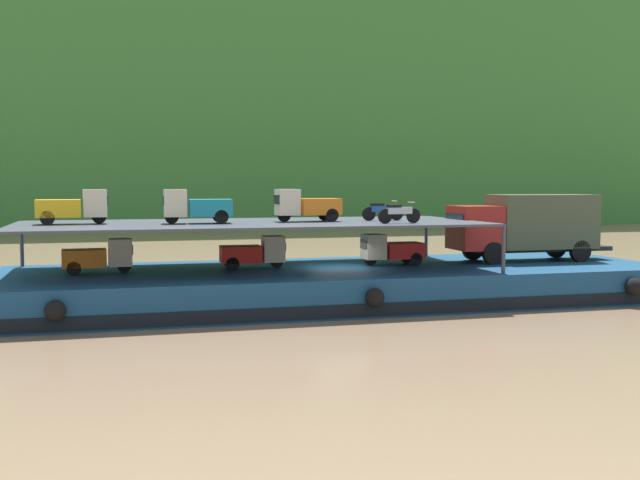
# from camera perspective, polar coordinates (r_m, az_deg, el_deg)

# --- Properties ---
(ground_plane) EXTENTS (400.00, 400.00, 0.00)m
(ground_plane) POSITION_cam_1_polar(r_m,az_deg,el_deg) (32.91, 1.49, -4.66)
(ground_plane) COLOR #7F664C
(hillside_far_bank) EXTENTS (127.58, 33.23, 35.79)m
(hillside_far_bank) POSITION_cam_1_polar(r_m,az_deg,el_deg) (99.67, -9.86, 12.89)
(hillside_far_bank) COLOR #387533
(hillside_far_bank) RESTS_ON ground
(cargo_barge) EXTENTS (28.36, 9.38, 1.50)m
(cargo_barge) POSITION_cam_1_polar(r_m,az_deg,el_deg) (32.77, 1.50, -3.38)
(cargo_barge) COLOR navy
(cargo_barge) RESTS_ON ground
(covered_lorry) EXTENTS (7.87, 2.34, 3.10)m
(covered_lorry) POSITION_cam_1_polar(r_m,az_deg,el_deg) (36.56, 15.30, 1.12)
(covered_lorry) COLOR maroon
(covered_lorry) RESTS_ON cargo_barge
(cargo_rack) EXTENTS (19.16, 8.00, 2.00)m
(cargo_rack) POSITION_cam_1_polar(r_m,az_deg,el_deg) (31.67, -5.10, 1.23)
(cargo_rack) COLOR #383D47
(cargo_rack) RESTS_ON cargo_barge
(mini_truck_lower_stern) EXTENTS (2.78, 1.28, 1.38)m
(mini_truck_lower_stern) POSITION_cam_1_polar(r_m,az_deg,el_deg) (31.71, -16.34, -1.18)
(mini_truck_lower_stern) COLOR orange
(mini_truck_lower_stern) RESTS_ON cargo_barge
(mini_truck_lower_aft) EXTENTS (2.78, 1.26, 1.38)m
(mini_truck_lower_aft) POSITION_cam_1_polar(r_m,az_deg,el_deg) (32.25, -5.02, -0.94)
(mini_truck_lower_aft) COLOR red
(mini_truck_lower_aft) RESTS_ON cargo_barge
(mini_truck_lower_mid) EXTENTS (2.75, 1.22, 1.38)m
(mini_truck_lower_mid) POSITION_cam_1_polar(r_m,az_deg,el_deg) (33.80, 5.40, -0.70)
(mini_truck_lower_mid) COLOR red
(mini_truck_lower_mid) RESTS_ON cargo_barge
(mini_truck_upper_stern) EXTENTS (2.79, 1.30, 1.38)m
(mini_truck_upper_stern) POSITION_cam_1_polar(r_m,az_deg,el_deg) (31.64, -18.13, 2.40)
(mini_truck_upper_stern) COLOR gold
(mini_truck_upper_stern) RESTS_ON cargo_rack
(mini_truck_upper_mid) EXTENTS (2.78, 1.28, 1.38)m
(mini_truck_upper_mid) POSITION_cam_1_polar(r_m,az_deg,el_deg) (30.97, -9.31, 2.52)
(mini_truck_upper_mid) COLOR teal
(mini_truck_upper_mid) RESTS_ON cargo_rack
(mini_truck_upper_fore) EXTENTS (2.77, 1.26, 1.38)m
(mini_truck_upper_fore) POSITION_cam_1_polar(r_m,az_deg,el_deg) (32.18, -1.02, 2.63)
(mini_truck_upper_fore) COLOR orange
(mini_truck_upper_fore) RESTS_ON cargo_rack
(motorcycle_upper_port) EXTENTS (1.90, 0.55, 0.87)m
(motorcycle_upper_port) POSITION_cam_1_polar(r_m,az_deg,el_deg) (30.83, 5.97, 2.06)
(motorcycle_upper_port) COLOR black
(motorcycle_upper_port) RESTS_ON cargo_rack
(motorcycle_upper_centre) EXTENTS (1.90, 0.55, 0.87)m
(motorcycle_upper_centre) POSITION_cam_1_polar(r_m,az_deg,el_deg) (33.13, 4.72, 2.22)
(motorcycle_upper_centre) COLOR black
(motorcycle_upper_centre) RESTS_ON cargo_rack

